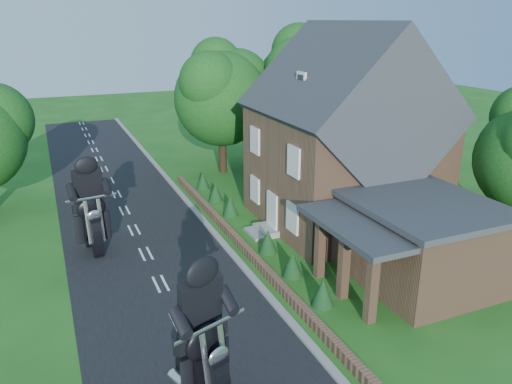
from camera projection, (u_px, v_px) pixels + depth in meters
name	position (u px, v px, depth m)	size (l,w,h in m)	color
ground	(180.00, 323.00, 17.87)	(120.00, 120.00, 0.00)	#1E5919
road	(180.00, 322.00, 17.87)	(7.00, 80.00, 0.02)	black
kerb	(272.00, 300.00, 19.21)	(0.30, 80.00, 0.12)	gray
garden_wall	(240.00, 243.00, 23.75)	(0.30, 22.00, 0.40)	brown
house	(344.00, 142.00, 25.56)	(9.54, 8.64, 10.24)	brown
annex	(419.00, 241.00, 20.27)	(7.05, 5.94, 3.44)	brown
tree_house_right	(409.00, 109.00, 29.84)	(6.51, 6.00, 8.40)	black
tree_behind_house	(312.00, 80.00, 35.11)	(7.81, 7.20, 10.08)	black
tree_behind_left	(227.00, 90.00, 33.89)	(6.94, 6.40, 9.16)	black
shrub_a	(323.00, 292.00, 18.80)	(0.90, 0.90, 1.10)	#103215
shrub_b	(292.00, 264.00, 20.97)	(0.90, 0.90, 1.10)	#103215
shrub_c	(268.00, 241.00, 23.14)	(0.90, 0.90, 1.10)	#103215
shrub_d	(230.00, 206.00, 27.48)	(0.90, 0.90, 1.10)	#103215
shrub_e	(216.00, 192.00, 29.65)	(0.90, 0.90, 1.10)	#103215
shrub_f	(203.00, 180.00, 31.81)	(0.90, 0.90, 1.10)	#103215
motorcycle_follow	(94.00, 238.00, 23.05)	(0.38, 1.49, 1.39)	black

